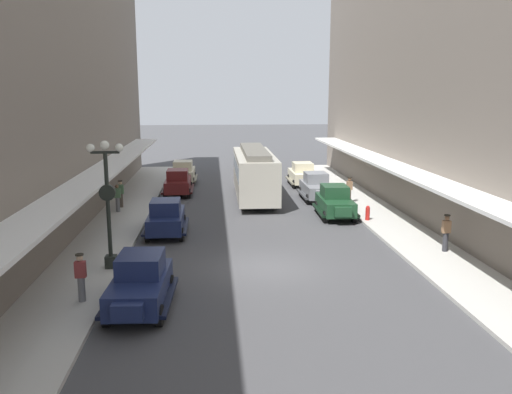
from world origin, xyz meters
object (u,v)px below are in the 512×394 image
at_px(lamp_post_with_clock, 108,199).
at_px(pedestrian_0, 446,232).
at_px(fire_hydrant, 368,213).
at_px(pedestrian_2, 121,194).
at_px(parked_car_3, 140,282).
at_px(pedestrian_4, 349,189).
at_px(pedestrian_1, 117,198).
at_px(parked_car_6, 183,172).
at_px(parked_car_0, 178,182).
at_px(parked_car_2, 316,186).
at_px(parked_car_1, 302,174).
at_px(parked_car_5, 335,201).
at_px(pedestrian_3, 81,277).
at_px(streetcar, 254,172).
at_px(parked_car_4, 166,217).

xyz_separation_m(lamp_post_with_clock, pedestrian_0, (14.50, 1.06, -1.97)).
relative_size(fire_hydrant, pedestrian_2, 0.49).
distance_m(parked_car_3, pedestrian_4, 19.39).
xyz_separation_m(pedestrian_1, pedestrian_2, (-0.01, 1.25, 0.02)).
bearing_deg(pedestrian_2, parked_car_6, 70.40).
height_order(parked_car_0, parked_car_3, same).
bearing_deg(parked_car_2, parked_car_1, 90.10).
xyz_separation_m(parked_car_5, pedestrian_3, (-11.57, -12.14, 0.07)).
xyz_separation_m(pedestrian_2, pedestrian_4, (14.45, 0.19, 0.00)).
height_order(parked_car_1, pedestrian_0, parked_car_1).
xyz_separation_m(parked_car_6, lamp_post_with_clock, (-1.83, -21.09, 2.04)).
bearing_deg(fire_hydrant, streetcar, 129.31).
bearing_deg(parked_car_3, lamp_post_with_clock, 113.40).
height_order(parked_car_2, streetcar, streetcar).
height_order(streetcar, pedestrian_3, streetcar).
xyz_separation_m(parked_car_4, pedestrian_0, (12.73, -4.44, 0.07)).
height_order(parked_car_4, parked_car_6, same).
bearing_deg(parked_car_2, fire_hydrant, -76.03).
distance_m(parked_car_3, pedestrian_3, 2.08).
relative_size(parked_car_2, parked_car_3, 0.99).
relative_size(lamp_post_with_clock, pedestrian_3, 3.09).
xyz_separation_m(parked_car_3, pedestrian_2, (-3.22, 15.61, 0.07)).
bearing_deg(pedestrian_3, parked_car_5, 46.37).
distance_m(parked_car_6, pedestrian_4, 14.43).
height_order(parked_car_0, lamp_post_with_clock, lamp_post_with_clock).
xyz_separation_m(parked_car_0, parked_car_5, (9.53, -7.61, 0.00)).
relative_size(parked_car_0, pedestrian_4, 2.55).
xyz_separation_m(streetcar, pedestrian_2, (-8.50, -2.49, -0.89)).
height_order(streetcar, pedestrian_0, streetcar).
relative_size(parked_car_3, pedestrian_2, 2.58).
height_order(parked_car_6, fire_hydrant, parked_car_6).
bearing_deg(parked_car_1, streetcar, -128.96).
bearing_deg(parked_car_4, streetcar, 59.00).
bearing_deg(streetcar, parked_car_5, -52.45).
xyz_separation_m(lamp_post_with_clock, pedestrian_2, (-1.52, 11.68, -1.97)).
relative_size(parked_car_2, pedestrian_0, 2.55).
bearing_deg(pedestrian_0, parked_car_4, 160.77).
height_order(fire_hydrant, pedestrian_3, pedestrian_3).
height_order(lamp_post_with_clock, pedestrian_2, lamp_post_with_clock).
distance_m(lamp_post_with_clock, pedestrian_3, 4.04).
relative_size(parked_car_2, streetcar, 0.44).
height_order(parked_car_0, parked_car_1, same).
bearing_deg(pedestrian_4, pedestrian_3, -130.79).
distance_m(parked_car_5, pedestrian_4, 3.65).
distance_m(parked_car_1, pedestrian_2, 14.75).
bearing_deg(pedestrian_1, pedestrian_2, 90.57).
bearing_deg(parked_car_1, lamp_post_with_clock, -119.97).
xyz_separation_m(parked_car_2, lamp_post_with_clock, (-11.13, -13.63, 2.04)).
xyz_separation_m(fire_hydrant, pedestrian_0, (1.75, -6.07, 0.45)).
height_order(parked_car_4, pedestrian_2, parked_car_4).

